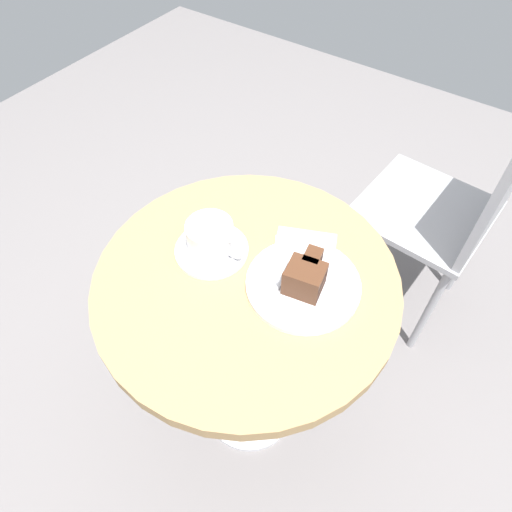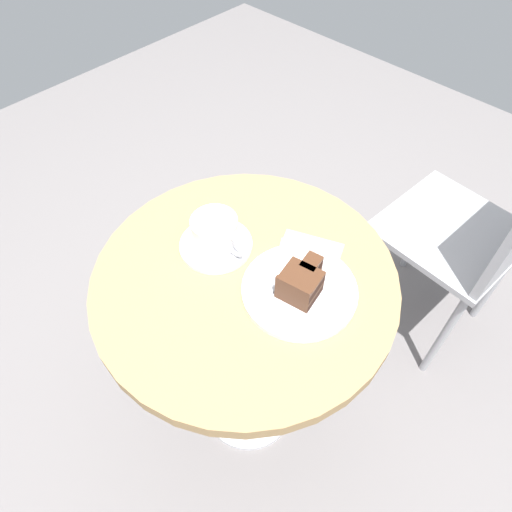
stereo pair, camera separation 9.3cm
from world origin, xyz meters
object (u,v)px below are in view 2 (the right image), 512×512
fork (296,268)px  cafe_chair (492,225)px  coffee_cup (216,231)px  cake_plate (299,290)px  napkin (306,261)px  cake_slice (301,282)px  saucer (216,245)px  teaspoon (210,261)px

fork → cafe_chair: cafe_chair is taller
coffee_cup → cake_plate: (0.21, 0.03, -0.04)m
napkin → cafe_chair: (0.22, 0.56, -0.16)m
cake_slice → cake_plate: bearing=138.9°
cake_plate → cake_slice: cake_slice is taller
saucer → coffee_cup: (-0.00, 0.00, 0.04)m
saucer → cake_plate: size_ratio=0.68×
cafe_chair → cake_slice: bearing=-10.9°
saucer → cake_slice: bearing=7.6°
coffee_cup → cake_slice: bearing=6.7°
napkin → teaspoon: bearing=-133.7°
coffee_cup → cafe_chair: bearing=59.6°
cake_plate → cake_slice: bearing=-41.1°
napkin → cafe_chair: size_ratio=0.20×
cafe_chair → fork: bearing=-15.6°
napkin → cafe_chair: cafe_chair is taller
cake_plate → cafe_chair: size_ratio=0.25×
cake_plate → cake_slice: size_ratio=2.20×
teaspoon → cake_plate: 0.20m
saucer → cafe_chair: 0.79m
coffee_cup → cake_plate: bearing=8.0°
teaspoon → napkin: (0.14, 0.15, -0.01)m
saucer → napkin: 0.20m
cake_slice → teaspoon: bearing=-158.8°
cake_plate → cafe_chair: (0.18, 0.63, -0.17)m
napkin → saucer: bearing=-148.7°
teaspoon → cake_slice: cake_slice is taller
teaspoon → cafe_chair: 0.81m
cake_slice → fork: (-0.04, 0.04, -0.03)m
cake_slice → cafe_chair: bearing=75.0°
saucer → cake_plate: (0.21, 0.03, 0.00)m
cake_plate → fork: 0.05m
teaspoon → fork: (0.14, 0.11, 0.00)m
saucer → cake_plate: bearing=9.0°
cake_plate → cafe_chair: bearing=74.4°
coffee_cup → cafe_chair: 0.79m
coffee_cup → cake_slice: 0.22m
cake_slice → fork: size_ratio=0.73×
saucer → cake_slice: cake_slice is taller
teaspoon → cafe_chair: size_ratio=0.09×
coffee_cup → teaspoon: bearing=-56.2°
teaspoon → cake_plate: size_ratio=0.38×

